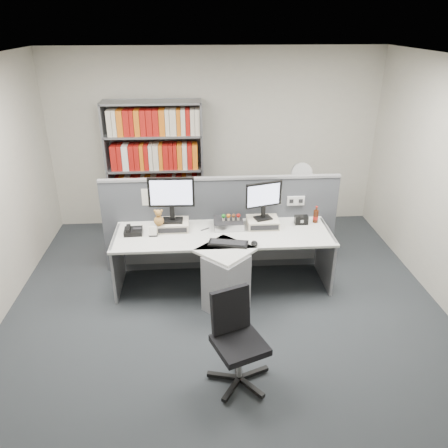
{
  "coord_description": "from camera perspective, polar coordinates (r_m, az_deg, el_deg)",
  "views": [
    {
      "loc": [
        -0.3,
        -3.83,
        3.05
      ],
      "look_at": [
        0.0,
        0.65,
        0.92
      ],
      "focal_mm": 35.02,
      "sensor_mm": 36.0,
      "label": 1
    }
  ],
  "objects": [
    {
      "name": "desk_fan",
      "position": [
        6.35,
        10.11,
        6.26
      ],
      "size": [
        0.29,
        0.18,
        0.5
      ],
      "color": "white",
      "rests_on": "filing_cabinet"
    },
    {
      "name": "desktop_pc",
      "position": [
        5.35,
        0.58,
        0.1
      ],
      "size": [
        0.35,
        0.32,
        0.09
      ],
      "color": "black",
      "rests_on": "desk"
    },
    {
      "name": "monitor_right",
      "position": [
        5.25,
        5.21,
        3.46
      ],
      "size": [
        0.45,
        0.2,
        0.47
      ],
      "color": "black",
      "rests_on": "monitor_riser_right"
    },
    {
      "name": "desk",
      "position": [
        5.14,
        0.04,
        -4.94
      ],
      "size": [
        2.6,
        1.2,
        0.72
      ],
      "color": "silver",
      "rests_on": "ground"
    },
    {
      "name": "mouse",
      "position": [
        4.94,
        3.99,
        -2.56
      ],
      "size": [
        0.08,
        0.12,
        0.05
      ],
      "primitive_type": "ellipsoid",
      "color": "black",
      "rests_on": "desk"
    },
    {
      "name": "monitor_riser_left",
      "position": [
        5.33,
        -6.68,
        -0.14
      ],
      "size": [
        0.38,
        0.31,
        0.1
      ],
      "color": "beige",
      "rests_on": "desk"
    },
    {
      "name": "cola_bottle",
      "position": [
        5.57,
        11.88,
        0.99
      ],
      "size": [
        0.07,
        0.07,
        0.22
      ],
      "color": "#3F190A",
      "rests_on": "desk"
    },
    {
      "name": "monitor_riser_right",
      "position": [
        5.38,
        5.08,
        0.2
      ],
      "size": [
        0.38,
        0.31,
        0.1
      ],
      "color": "beige",
      "rests_on": "desk"
    },
    {
      "name": "desk_calendar",
      "position": [
        5.19,
        -9.25,
        -1.03
      ],
      "size": [
        0.1,
        0.07,
        0.12
      ],
      "color": "black",
      "rests_on": "desk"
    },
    {
      "name": "plush_toy",
      "position": [
        5.2,
        -8.52,
        0.7
      ],
      "size": [
        0.12,
        0.12,
        0.2
      ],
      "color": "olive",
      "rests_on": "monitor_riser_left"
    },
    {
      "name": "keyboard",
      "position": [
        4.95,
        0.55,
        -2.54
      ],
      "size": [
        0.47,
        0.26,
        0.03
      ],
      "color": "black",
      "rests_on": "desk"
    },
    {
      "name": "figurines",
      "position": [
        5.3,
        0.92,
        0.99
      ],
      "size": [
        0.23,
        0.05,
        0.09
      ],
      "color": "beige",
      "rests_on": "desktop_pc"
    },
    {
      "name": "room_shell",
      "position": [
        4.05,
        0.61,
        7.22
      ],
      "size": [
        5.04,
        5.54,
        2.72
      ],
      "color": "beige",
      "rests_on": "ground"
    },
    {
      "name": "shelving_unit",
      "position": [
        6.64,
        -8.87,
        6.86
      ],
      "size": [
        1.41,
        0.4,
        2.0
      ],
      "color": "gray",
      "rests_on": "ground"
    },
    {
      "name": "monitor_left",
      "position": [
        5.18,
        -6.89,
        3.68
      ],
      "size": [
        0.55,
        0.18,
        0.56
      ],
      "color": "black",
      "rests_on": "monitor_riser_left"
    },
    {
      "name": "partition",
      "position": [
        5.63,
        -0.36,
        0.12
      ],
      "size": [
        3.0,
        0.08,
        1.27
      ],
      "color": "#484B52",
      "rests_on": "ground"
    },
    {
      "name": "office_chair",
      "position": [
        4.03,
        1.61,
        -14.46
      ],
      "size": [
        0.59,
        0.58,
        0.88
      ],
      "color": "silver",
      "rests_on": "ground"
    },
    {
      "name": "desk_phone",
      "position": [
        5.3,
        -11.81,
        -0.9
      ],
      "size": [
        0.22,
        0.2,
        0.09
      ],
      "color": "black",
      "rests_on": "desk"
    },
    {
      "name": "filing_cabinet",
      "position": [
        6.6,
        9.67,
        0.83
      ],
      "size": [
        0.45,
        0.61,
        0.7
      ],
      "color": "gray",
      "rests_on": "ground"
    },
    {
      "name": "ground",
      "position": [
        4.91,
        0.52,
        -13.06
      ],
      "size": [
        5.5,
        5.5,
        0.0
      ],
      "primitive_type": "plane",
      "color": "#313539",
      "rests_on": "ground"
    },
    {
      "name": "speaker",
      "position": [
        5.5,
        10.05,
        0.53
      ],
      "size": [
        0.16,
        0.09,
        0.11
      ],
      "primitive_type": "cube",
      "color": "black",
      "rests_on": "desk"
    }
  ]
}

